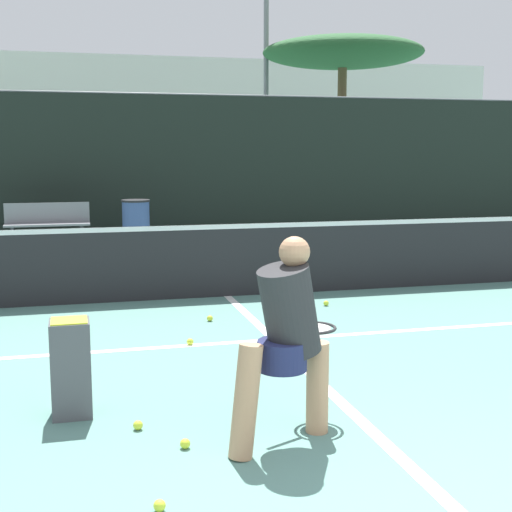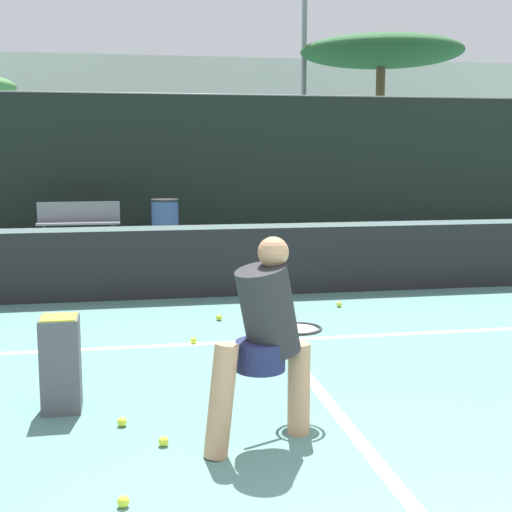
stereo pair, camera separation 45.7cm
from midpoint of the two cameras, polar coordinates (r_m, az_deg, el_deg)
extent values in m
cube|color=white|center=(7.25, 3.62, -6.74)|extent=(8.25, 0.10, 0.01)
cube|color=white|center=(6.50, 5.36, -8.57)|extent=(0.10, 6.09, 0.01)
cube|color=#232326|center=(9.29, 0.32, -0.35)|extent=(11.00, 0.02, 0.95)
cube|color=white|center=(9.23, 0.32, 2.38)|extent=(11.00, 0.03, 0.06)
cube|color=black|center=(15.95, -4.28, 7.19)|extent=(24.00, 0.06, 3.08)
cylinder|color=slate|center=(15.99, -4.34, 12.78)|extent=(24.00, 0.04, 0.04)
cylinder|color=tan|center=(4.90, 6.17, -10.53)|extent=(0.15, 0.15, 0.63)
cylinder|color=tan|center=(4.52, 0.14, -11.54)|extent=(0.28, 0.24, 0.73)
cylinder|color=#1E234C|center=(4.62, 3.21, -7.99)|extent=(0.32, 0.32, 0.19)
cylinder|color=#262628|center=(4.58, 3.83, -4.42)|extent=(0.45, 0.39, 0.65)
sphere|color=tan|center=(4.54, 4.27, 0.29)|extent=(0.20, 0.20, 0.20)
cylinder|color=#262628|center=(4.91, 3.24, -6.37)|extent=(0.28, 0.15, 0.03)
torus|color=#262628|center=(5.11, 5.98, -5.83)|extent=(0.45, 0.45, 0.02)
cylinder|color=beige|center=(5.11, 5.98, -5.83)|extent=(0.35, 0.35, 0.01)
sphere|color=#D1E033|center=(8.04, -1.35, -4.96)|extent=(0.07, 0.07, 0.07)
sphere|color=#D1E033|center=(5.13, -8.12, -13.03)|extent=(0.07, 0.07, 0.07)
sphere|color=#D1E033|center=(8.80, 8.15, -3.86)|extent=(0.07, 0.07, 0.07)
sphere|color=#D1E033|center=(4.08, -7.27, -18.96)|extent=(0.07, 0.07, 0.07)
sphere|color=#D1E033|center=(7.11, -3.18, -6.79)|extent=(0.07, 0.07, 0.07)
sphere|color=#D1E033|center=(4.79, -4.63, -14.60)|extent=(0.07, 0.07, 0.07)
cube|color=#4C4C51|center=(5.41, -13.02, -8.47)|extent=(0.28, 0.28, 0.70)
cube|color=#D1E033|center=(5.32, -13.14, -5.07)|extent=(0.25, 0.25, 0.06)
cube|color=slate|center=(14.67, -13.14, 2.57)|extent=(1.63, 0.36, 0.04)
cube|color=slate|center=(14.83, -13.14, 3.44)|extent=(1.63, 0.04, 0.42)
cube|color=#333338|center=(14.74, -15.65, 1.64)|extent=(0.06, 0.32, 0.44)
cube|color=#333338|center=(14.68, -10.56, 1.78)|extent=(0.06, 0.32, 0.44)
cylinder|color=#384C7F|center=(14.55, -6.39, 2.67)|extent=(0.54, 0.54, 0.87)
cylinder|color=black|center=(14.51, -6.42, 4.46)|extent=(0.57, 0.57, 0.04)
cube|color=black|center=(19.21, 0.86, 4.20)|extent=(1.65, 4.13, 0.91)
cube|color=#1E2328|center=(18.96, 0.98, 6.43)|extent=(1.38, 2.48, 0.61)
cylinder|color=black|center=(20.66, 2.16, 4.07)|extent=(0.18, 0.60, 0.60)
cylinder|color=black|center=(18.10, 3.98, 3.42)|extent=(0.18, 0.60, 0.60)
cylinder|color=slate|center=(23.45, 4.43, 13.80)|extent=(0.16, 0.16, 8.14)
cylinder|color=brown|center=(22.69, 10.40, 9.25)|extent=(0.28, 0.28, 4.49)
ellipsoid|color=#28562D|center=(22.87, 10.58, 15.76)|extent=(4.94, 4.94, 0.90)
cube|color=beige|center=(33.47, -7.58, 10.31)|extent=(36.00, 2.40, 5.97)
camera|label=1|loc=(0.23, -87.98, 0.30)|focal=50.00mm
camera|label=2|loc=(0.23, 92.02, -0.30)|focal=50.00mm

